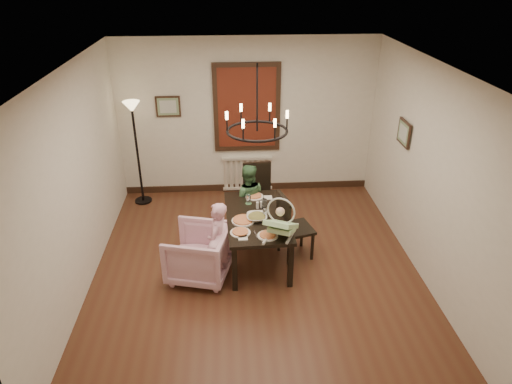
{
  "coord_description": "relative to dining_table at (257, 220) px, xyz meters",
  "views": [
    {
      "loc": [
        -0.36,
        -5.22,
        3.9
      ],
      "look_at": [
        0.02,
        0.33,
        1.05
      ],
      "focal_mm": 32.0,
      "sensor_mm": 36.0,
      "label": 1
    }
  ],
  "objects": [
    {
      "name": "elderly_woman",
      "position": [
        -0.55,
        -0.42,
        -0.15
      ],
      "size": [
        0.32,
        0.4,
        0.95
      ],
      "primitive_type": "imported",
      "rotation": [
        0.0,
        0.0,
        -1.86
      ],
      "color": "#E19FB5",
      "rests_on": "room_shell"
    },
    {
      "name": "chair_right",
      "position": [
        0.56,
        0.03,
        -0.12
      ],
      "size": [
        0.55,
        0.55,
        1.02
      ],
      "primitive_type": null,
      "rotation": [
        0.0,
        0.0,
        1.84
      ],
      "color": "black",
      "rests_on": "room_shell"
    },
    {
      "name": "drinking_glass",
      "position": [
        0.11,
        -0.09,
        0.15
      ],
      "size": [
        0.07,
        0.07,
        0.14
      ],
      "primitive_type": "cylinder",
      "color": "silver",
      "rests_on": "dining_table"
    },
    {
      "name": "picture_back",
      "position": [
        -1.38,
        2.19,
        1.02
      ],
      "size": [
        0.42,
        0.03,
        0.36
      ],
      "primitive_type": "cube",
      "color": "black",
      "rests_on": "room_shell"
    },
    {
      "name": "floor_lamp",
      "position": [
        -1.93,
        1.87,
        0.27
      ],
      "size": [
        0.3,
        0.3,
        1.8
      ],
      "primitive_type": null,
      "color": "black",
      "rests_on": "room_shell"
    },
    {
      "name": "dining_table",
      "position": [
        0.0,
        0.0,
        0.0
      ],
      "size": [
        0.91,
        1.55,
        0.71
      ],
      "rotation": [
        0.0,
        0.0,
        0.04
      ],
      "color": "black",
      "rests_on": "room_shell"
    },
    {
      "name": "chandelier",
      "position": [
        -0.0,
        -0.0,
        1.32
      ],
      "size": [
        0.8,
        0.8,
        0.04
      ],
      "primitive_type": "torus",
      "color": "black",
      "rests_on": "room_shell"
    },
    {
      "name": "baby_bouncer",
      "position": [
        0.28,
        -0.53,
        0.26
      ],
      "size": [
        0.59,
        0.66,
        0.36
      ],
      "primitive_type": null,
      "rotation": [
        0.0,
        0.0,
        -0.43
      ],
      "color": "#ACDB97",
      "rests_on": "dining_table"
    },
    {
      "name": "window_blinds",
      "position": [
        -0.03,
        2.18,
        0.97
      ],
      "size": [
        1.0,
        0.03,
        1.4
      ],
      "primitive_type": "cube",
      "color": "#622613",
      "rests_on": "room_shell"
    },
    {
      "name": "picture_right",
      "position": [
        2.18,
        0.62,
        1.02
      ],
      "size": [
        0.03,
        0.42,
        0.36
      ],
      "primitive_type": "cube",
      "rotation": [
        0.0,
        0.0,
        1.57
      ],
      "color": "black",
      "rests_on": "room_shell"
    },
    {
      "name": "radiator",
      "position": [
        -0.03,
        2.2,
        -0.28
      ],
      "size": [
        0.92,
        0.12,
        0.62
      ],
      "primitive_type": null,
      "color": "silver",
      "rests_on": "room_shell"
    },
    {
      "name": "room_shell",
      "position": [
        -0.03,
        0.09,
        0.77
      ],
      "size": [
        4.51,
        5.0,
        2.81
      ],
      "color": "#532F1C",
      "rests_on": "ground"
    },
    {
      "name": "salad_bowl",
      "position": [
        -0.01,
        -0.12,
        0.13
      ],
      "size": [
        0.34,
        0.34,
        0.08
      ],
      "primitive_type": "imported",
      "color": "white",
      "rests_on": "dining_table"
    },
    {
      "name": "seated_man",
      "position": [
        -0.1,
        0.73,
        -0.15
      ],
      "size": [
        0.48,
        0.38,
        0.96
      ],
      "primitive_type": "imported",
      "rotation": [
        0.0,
        0.0,
        3.11
      ],
      "color": "#426F44",
      "rests_on": "room_shell"
    },
    {
      "name": "armchair",
      "position": [
        -0.82,
        -0.37,
        -0.26
      ],
      "size": [
        0.97,
        0.95,
        0.73
      ],
      "primitive_type": "imported",
      "rotation": [
        0.0,
        0.0,
        -1.82
      ],
      "color": "#EAB3CC",
      "rests_on": "room_shell"
    },
    {
      "name": "pizza_platter",
      "position": [
        -0.2,
        -0.16,
        0.1
      ],
      "size": [
        0.31,
        0.31,
        0.04
      ],
      "primitive_type": "cylinder",
      "color": "tan",
      "rests_on": "dining_table"
    },
    {
      "name": "chair_far",
      "position": [
        0.09,
        0.94,
        -0.11
      ],
      "size": [
        0.49,
        0.49,
        1.03
      ],
      "primitive_type": null,
      "rotation": [
        0.0,
        0.0,
        0.08
      ],
      "color": "black",
      "rests_on": "room_shell"
    }
  ]
}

